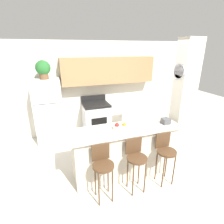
# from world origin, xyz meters

# --- Properties ---
(ground_plane) EXTENTS (14.00, 14.00, 0.00)m
(ground_plane) POSITION_xyz_m (0.00, 0.00, 0.00)
(ground_plane) COLOR beige
(wall_back) EXTENTS (5.60, 0.38, 2.55)m
(wall_back) POSITION_xyz_m (0.14, 2.13, 1.48)
(wall_back) COLOR silver
(wall_back) RESTS_ON ground_plane
(pillar_right) EXTENTS (0.38, 0.32, 2.55)m
(pillar_right) POSITION_xyz_m (1.30, 0.10, 1.28)
(pillar_right) COLOR silver
(pillar_right) RESTS_ON ground_plane
(counter_bar) EXTENTS (2.08, 0.63, 0.98)m
(counter_bar) POSITION_xyz_m (0.00, 0.00, 0.50)
(counter_bar) COLOR beige
(counter_bar) RESTS_ON ground_plane
(refrigerator) EXTENTS (0.68, 0.63, 1.66)m
(refrigerator) POSITION_xyz_m (-1.34, 1.85, 0.83)
(refrigerator) COLOR white
(refrigerator) RESTS_ON ground_plane
(stove_range) EXTENTS (0.72, 0.63, 1.07)m
(stove_range) POSITION_xyz_m (-0.09, 1.86, 0.46)
(stove_range) COLOR silver
(stove_range) RESTS_ON ground_plane
(bar_stool_left) EXTENTS (0.34, 0.34, 0.95)m
(bar_stool_left) POSITION_xyz_m (-0.58, -0.45, 0.63)
(bar_stool_left) COLOR #4C331E
(bar_stool_left) RESTS_ON ground_plane
(bar_stool_mid) EXTENTS (0.34, 0.34, 0.95)m
(bar_stool_mid) POSITION_xyz_m (0.00, -0.45, 0.63)
(bar_stool_mid) COLOR #4C331E
(bar_stool_mid) RESTS_ON ground_plane
(bar_stool_right) EXTENTS (0.34, 0.34, 0.95)m
(bar_stool_right) POSITION_xyz_m (0.58, -0.45, 0.63)
(bar_stool_right) COLOR #4C331E
(bar_stool_right) RESTS_ON ground_plane
(potted_plant_on_fridge) EXTENTS (0.34, 0.34, 0.44)m
(potted_plant_on_fridge) POSITION_xyz_m (-1.34, 1.85, 1.90)
(potted_plant_on_fridge) COLOR brown
(potted_plant_on_fridge) RESTS_ON refrigerator
(orchid_vase) EXTENTS (0.15, 0.15, 0.43)m
(orchid_vase) POSITION_xyz_m (0.81, -0.07, 1.08)
(orchid_vase) COLOR #4C4C51
(orchid_vase) RESTS_ON counter_bar
(fruit_bowl) EXTENTS (0.30, 0.30, 0.12)m
(fruit_bowl) POSITION_xyz_m (-0.10, 0.03, 1.01)
(fruit_bowl) COLOR silver
(fruit_bowl) RESTS_ON counter_bar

